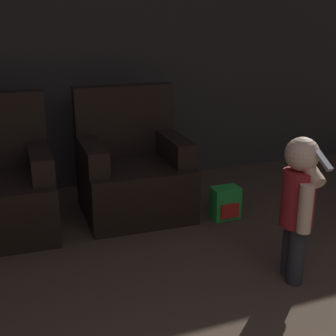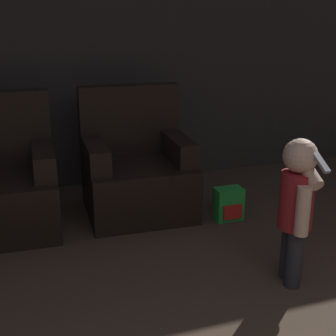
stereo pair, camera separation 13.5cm
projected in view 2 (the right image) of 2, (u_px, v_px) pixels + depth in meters
wall_back at (101, 49)px, 4.32m from camera, size 8.40×0.05×2.60m
armchair_right at (136, 171)px, 3.92m from camera, size 0.88×0.83×1.04m
person_toddler at (297, 201)px, 2.77m from camera, size 0.20×0.36×0.92m
toy_backpack at (228, 204)px, 3.80m from camera, size 0.23×0.17×0.27m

